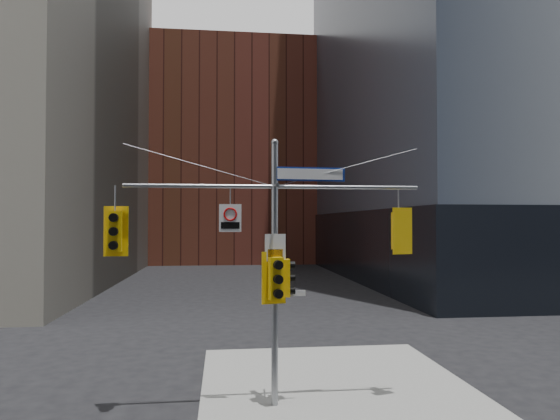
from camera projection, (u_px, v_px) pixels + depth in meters
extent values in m
cube|color=gray|center=(332.00, 381.00, 15.54)|extent=(8.00, 8.00, 0.15)
cube|color=black|center=(540.00, 245.00, 46.41)|extent=(36.40, 36.40, 6.00)
cube|color=brown|center=(233.00, 158.00, 69.29)|extent=(26.00, 20.00, 28.00)
cylinder|color=gray|center=(275.00, 276.00, 13.41)|extent=(0.18, 0.18, 7.20)
sphere|color=gray|center=(275.00, 143.00, 13.51)|extent=(0.20, 0.20, 0.20)
cylinder|color=gray|center=(200.00, 186.00, 13.25)|extent=(4.00, 0.11, 0.11)
cylinder|color=gray|center=(347.00, 187.00, 13.71)|extent=(4.00, 0.11, 0.11)
cylinder|color=gray|center=(276.00, 186.00, 13.13)|extent=(0.10, 0.70, 0.10)
cylinder|color=gray|center=(200.00, 165.00, 13.26)|extent=(4.00, 0.02, 1.12)
cylinder|color=gray|center=(347.00, 167.00, 13.72)|extent=(4.00, 0.02, 1.12)
cube|color=yellow|center=(115.00, 231.00, 12.96)|extent=(0.35, 0.26, 1.07)
cube|color=yellow|center=(116.00, 231.00, 13.14)|extent=(0.63, 0.06, 1.32)
cylinder|color=black|center=(114.00, 218.00, 12.77)|extent=(0.23, 0.17, 0.22)
cylinder|color=black|center=(114.00, 218.00, 12.85)|extent=(0.19, 0.03, 0.19)
cylinder|color=black|center=(113.00, 231.00, 12.76)|extent=(0.23, 0.17, 0.22)
cylinder|color=black|center=(114.00, 231.00, 12.84)|extent=(0.19, 0.03, 0.19)
cylinder|color=black|center=(113.00, 245.00, 12.75)|extent=(0.23, 0.17, 0.22)
cylinder|color=black|center=(114.00, 245.00, 12.83)|extent=(0.19, 0.03, 0.19)
cube|color=yellow|center=(399.00, 231.00, 13.84)|extent=(0.38, 0.31, 1.03)
cube|color=yellow|center=(402.00, 231.00, 13.68)|extent=(0.60, 0.19, 1.28)
cylinder|color=black|center=(395.00, 218.00, 14.04)|extent=(0.25, 0.21, 0.22)
cylinder|color=black|center=(396.00, 218.00, 13.96)|extent=(0.19, 0.07, 0.19)
cylinder|color=black|center=(395.00, 231.00, 14.03)|extent=(0.25, 0.21, 0.22)
cylinder|color=black|center=(396.00, 231.00, 13.95)|extent=(0.19, 0.07, 0.19)
cylinder|color=black|center=(395.00, 243.00, 14.02)|extent=(0.25, 0.21, 0.22)
cylinder|color=#0CE559|center=(396.00, 243.00, 13.94)|extent=(0.19, 0.07, 0.19)
cube|color=yellow|center=(285.00, 278.00, 13.44)|extent=(0.24, 0.33, 1.01)
cylinder|color=black|center=(292.00, 265.00, 13.48)|extent=(0.16, 0.21, 0.21)
cylinder|color=black|center=(289.00, 265.00, 13.47)|extent=(0.02, 0.18, 0.18)
cylinder|color=black|center=(292.00, 278.00, 13.47)|extent=(0.16, 0.21, 0.21)
cylinder|color=black|center=(289.00, 278.00, 13.46)|extent=(0.02, 0.18, 0.18)
cylinder|color=black|center=(292.00, 290.00, 13.46)|extent=(0.16, 0.21, 0.21)
cylinder|color=black|center=(289.00, 290.00, 13.45)|extent=(0.02, 0.18, 0.18)
cube|color=yellow|center=(276.00, 278.00, 13.13)|extent=(0.41, 0.32, 1.12)
cube|color=yellow|center=(274.00, 278.00, 13.32)|extent=(0.66, 0.17, 1.39)
cylinder|color=black|center=(278.00, 265.00, 12.94)|extent=(0.26, 0.21, 0.23)
cylinder|color=black|center=(277.00, 265.00, 13.02)|extent=(0.20, 0.06, 0.20)
cylinder|color=black|center=(278.00, 279.00, 12.93)|extent=(0.26, 0.21, 0.23)
cylinder|color=black|center=(277.00, 279.00, 13.01)|extent=(0.20, 0.06, 0.20)
cylinder|color=black|center=(278.00, 294.00, 12.92)|extent=(0.26, 0.21, 0.23)
cylinder|color=black|center=(277.00, 293.00, 13.00)|extent=(0.20, 0.06, 0.20)
cube|color=navy|center=(310.00, 174.00, 13.60)|extent=(1.95, 0.16, 0.38)
cube|color=silver|center=(310.00, 174.00, 13.57)|extent=(1.83, 0.12, 0.29)
cube|color=silver|center=(230.00, 218.00, 13.30)|extent=(0.59, 0.07, 0.74)
torus|color=#B20A0A|center=(230.00, 214.00, 13.28)|extent=(0.37, 0.07, 0.37)
cube|color=black|center=(230.00, 225.00, 13.27)|extent=(0.49, 0.04, 0.18)
cube|color=silver|center=(275.00, 248.00, 13.31)|extent=(0.56, 0.07, 0.73)
cube|color=#D88C00|center=(275.00, 255.00, 13.29)|extent=(0.41, 0.04, 0.32)
cube|color=silver|center=(291.00, 293.00, 13.45)|extent=(0.78, 0.05, 0.16)
cube|color=#145926|center=(273.00, 302.00, 13.84)|extent=(0.07, 0.81, 0.16)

